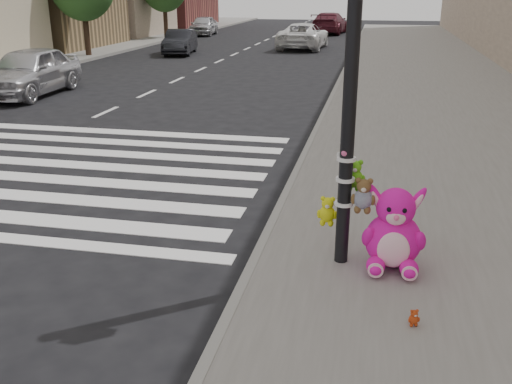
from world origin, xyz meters
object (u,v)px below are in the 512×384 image
(car_white_near, at_px, (303,36))
(signal_pole, at_px, (350,130))
(car_dark_far, at_px, (180,42))
(pink_bunny, at_px, (394,234))
(red_teddy, at_px, (414,318))
(car_silver_far, at_px, (29,71))

(car_white_near, bearing_deg, signal_pole, 100.61)
(car_dark_far, xyz_separation_m, car_white_near, (5.94, 4.06, 0.09))
(car_white_near, bearing_deg, pink_bunny, 101.80)
(pink_bunny, xyz_separation_m, red_teddy, (0.20, -1.25, -0.34))
(pink_bunny, distance_m, car_dark_far, 25.09)
(signal_pole, distance_m, pink_bunny, 1.35)
(pink_bunny, relative_size, car_silver_far, 0.23)
(car_dark_far, bearing_deg, car_silver_far, -103.08)
(car_silver_far, xyz_separation_m, car_white_near, (6.70, 16.59, -0.05))
(signal_pole, height_order, car_white_near, signal_pole)
(signal_pole, distance_m, car_white_near, 27.10)
(signal_pole, distance_m, car_dark_far, 24.82)
(car_dark_far, bearing_deg, pink_bunny, -74.89)
(pink_bunny, bearing_deg, car_white_near, 99.01)
(car_white_near, bearing_deg, red_teddy, 101.77)
(pink_bunny, height_order, red_teddy, pink_bunny)
(signal_pole, bearing_deg, car_silver_far, 136.31)
(signal_pole, relative_size, car_white_near, 0.78)
(signal_pole, bearing_deg, car_white_near, 98.44)
(pink_bunny, bearing_deg, car_silver_far, 137.03)
(red_teddy, relative_size, car_silver_far, 0.04)
(signal_pole, height_order, red_teddy, signal_pole)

